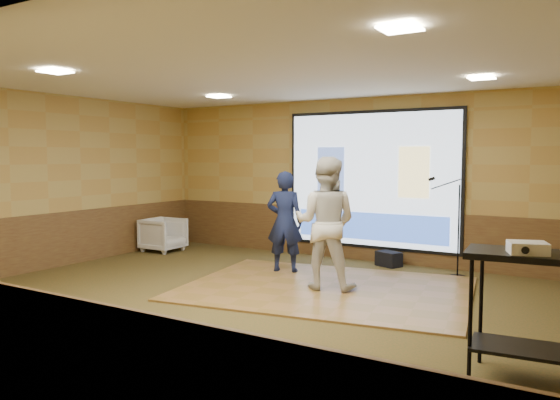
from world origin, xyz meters
The scene contains 18 objects.
ground centered at (0.00, 0.00, 0.00)m, with size 9.00×9.00×0.00m, color #2F3719.
room_shell centered at (0.00, 0.00, 2.09)m, with size 9.04×7.04×3.02m.
wainscot_back centered at (0.00, 3.48, 0.47)m, with size 9.00×0.04×0.95m, color #472817.
wainscot_front centered at (0.00, -3.48, 0.47)m, with size 9.00×0.04×0.95m, color #472817.
wainscot_left centered at (-4.48, 0.00, 0.47)m, with size 0.04×7.00×0.95m, color #472817.
projector_screen centered at (0.00, 3.44, 1.47)m, with size 3.32×0.06×2.52m.
downlight_nw centered at (-2.20, 1.80, 2.97)m, with size 0.32×0.32×0.02m, color #FFEABF.
downlight_ne centered at (2.20, 1.80, 2.97)m, with size 0.32×0.32×0.02m, color #FFEABF.
downlight_sw centered at (-2.20, -1.50, 2.97)m, with size 0.32×0.32×0.02m, color #FFEABF.
downlight_se centered at (2.20, -1.50, 2.97)m, with size 0.32×0.32×0.02m, color #FFEABF.
dance_floor centered at (0.26, 1.10, 0.01)m, with size 4.01×3.05×0.03m, color brown.
player_left centered at (-0.83, 1.75, 0.86)m, with size 0.61×0.40×1.66m, color #131B3D.
player_right centered at (0.26, 1.06, 0.98)m, with size 0.92×0.72×1.89m, color beige.
av_table centered at (3.19, -0.92, 0.81)m, with size 1.06×0.56×1.12m.
projector centered at (3.16, -1.02, 1.17)m, with size 0.30×0.25×0.10m, color silver.
mic_stand centered at (1.64, 2.93, 0.49)m, with size 0.63×0.26×1.60m.
banquet_chair centered at (-4.00, 2.26, 0.34)m, with size 0.73×0.75×0.68m, color gray.
duffel_bag centered at (0.45, 3.17, 0.13)m, with size 0.41×0.28×0.26m, color black.
Camera 1 is at (3.72, -5.91, 1.92)m, focal length 35.00 mm.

